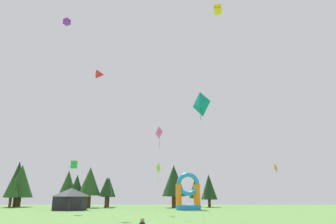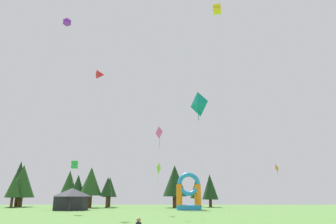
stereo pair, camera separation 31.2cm
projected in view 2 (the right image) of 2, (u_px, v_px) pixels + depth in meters
name	position (u px, v px, depth m)	size (l,w,h in m)	color
kite_green_box	(75.00, 165.00, 47.21)	(0.95, 1.96, 7.94)	green
kite_teal_diamond	(197.00, 106.00, 20.35)	(1.02, 3.56, 9.34)	#0C7F7A
kite_pink_diamond	(160.00, 134.00, 41.39)	(0.93, 2.70, 11.63)	#EA599E
kite_yellow_box	(217.00, 10.00, 34.80)	(1.58, 4.75, 24.04)	yellow
kite_purple_box	(67.00, 23.00, 44.49)	(4.87, 10.08, 27.94)	purple
kite_red_delta	(101.00, 75.00, 47.74)	(5.41, 8.90, 21.97)	red
kite_lime_diamond	(158.00, 169.00, 44.59)	(2.06, 1.32, 7.14)	#8CD826
kite_orange_diamond	(278.00, 168.00, 54.60)	(2.16, 2.58, 7.98)	orange
inflatable_yellow_castle	(189.00, 195.00, 57.15)	(4.54, 3.64, 6.89)	#268CD8
festival_tent	(72.00, 199.00, 55.86)	(5.28, 4.06, 3.98)	black
tree_row_1	(20.00, 178.00, 71.73)	(4.42, 4.42, 10.59)	#4C331E
tree_row_2	(14.00, 186.00, 67.30)	(3.30, 3.30, 7.07)	#4C331E
tree_row_3	(23.00, 181.00, 70.90)	(6.04, 6.04, 9.60)	#4C331E
tree_row_4	(70.00, 183.00, 68.15)	(3.88, 3.88, 8.10)	#4C331E
tree_row_5	(78.00, 186.00, 66.56)	(3.19, 3.19, 7.09)	#4C331E
tree_row_6	(91.00, 181.00, 66.84)	(4.96, 4.96, 8.75)	#4C331E
tree_row_7	(110.00, 187.00, 70.51)	(3.39, 3.39, 6.73)	#4C331E
tree_row_8	(108.00, 187.00, 66.59)	(3.25, 3.25, 6.60)	#4C331E
tree_row_9	(175.00, 181.00, 67.06)	(5.29, 5.29, 9.23)	#4C331E
tree_row_10	(196.00, 189.00, 71.58)	(2.68, 2.68, 6.18)	#4C331E
tree_row_11	(210.00, 187.00, 69.21)	(3.70, 3.70, 7.38)	#4C331E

